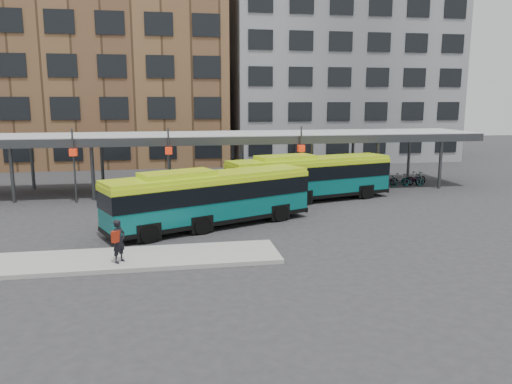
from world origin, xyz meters
The scene contains 9 objects.
ground centered at (0.00, 0.00, 0.00)m, with size 120.00×120.00×0.00m, color #28282B.
boarding_island centered at (-5.50, -3.00, 0.09)m, with size 14.00×3.00×0.18m, color gray.
canopy centered at (-0.06, 12.87, 3.91)m, with size 40.00×6.53×4.80m.
building_brick centered at (-10.00, 32.00, 11.00)m, with size 26.00×14.00×22.00m, color brown.
building_grey centered at (16.00, 32.00, 10.00)m, with size 24.00×14.00×20.00m, color slate.
bus_front centered at (-0.96, 2.10, 1.61)m, with size 11.23×6.66×3.09m.
bus_rear centered at (6.08, 7.77, 1.62)m, with size 11.52×5.33×3.11m.
pedestrian centered at (-5.11, -3.64, 1.07)m, with size 0.71×0.77×1.76m.
bike_rack centered at (13.84, 11.97, 0.48)m, with size 6.96×1.32×1.08m.
Camera 1 is at (-3.06, -23.54, 6.67)m, focal length 35.00 mm.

